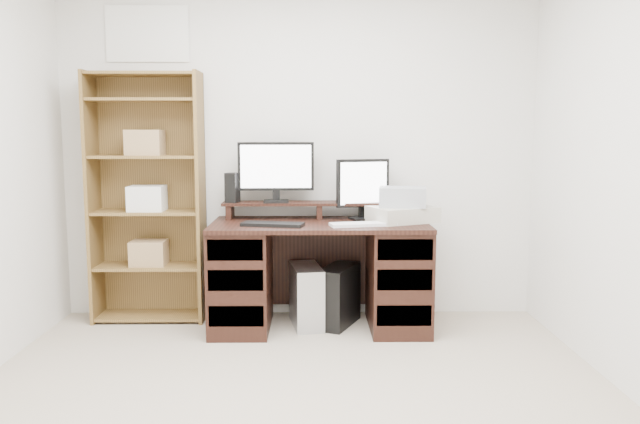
{
  "coord_description": "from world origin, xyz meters",
  "views": [
    {
      "loc": [
        0.1,
        -2.65,
        1.38
      ],
      "look_at": [
        0.15,
        1.43,
        0.85
      ],
      "focal_mm": 35.0,
      "sensor_mm": 36.0,
      "label": 1
    }
  ],
  "objects_px": {
    "tower_silver": "(306,296)",
    "tower_black": "(339,296)",
    "desk": "(320,273)",
    "printer": "(402,214)",
    "bookshelf": "(148,195)",
    "monitor_wide": "(276,169)",
    "monitor_small": "(363,187)"
  },
  "relations": [
    {
      "from": "tower_silver",
      "to": "tower_black",
      "type": "relative_size",
      "value": 0.93
    },
    {
      "from": "desk",
      "to": "printer",
      "type": "bearing_deg",
      "value": 1.87
    },
    {
      "from": "printer",
      "to": "bookshelf",
      "type": "bearing_deg",
      "value": 149.98
    },
    {
      "from": "desk",
      "to": "tower_silver",
      "type": "height_order",
      "value": "desk"
    },
    {
      "from": "tower_silver",
      "to": "bookshelf",
      "type": "distance_m",
      "value": 1.36
    },
    {
      "from": "desk",
      "to": "printer",
      "type": "xyz_separation_m",
      "value": [
        0.58,
        0.02,
        0.41
      ]
    },
    {
      "from": "desk",
      "to": "monitor_wide",
      "type": "relative_size",
      "value": 2.74
    },
    {
      "from": "tower_black",
      "to": "printer",
      "type": "bearing_deg",
      "value": 20.69
    },
    {
      "from": "desk",
      "to": "bookshelf",
      "type": "xyz_separation_m",
      "value": [
        -1.24,
        0.21,
        0.53
      ]
    },
    {
      "from": "printer",
      "to": "tower_black",
      "type": "height_order",
      "value": "printer"
    },
    {
      "from": "monitor_wide",
      "to": "printer",
      "type": "height_order",
      "value": "monitor_wide"
    },
    {
      "from": "desk",
      "to": "printer",
      "type": "height_order",
      "value": "printer"
    },
    {
      "from": "tower_silver",
      "to": "monitor_wide",
      "type": "bearing_deg",
      "value": 133.71
    },
    {
      "from": "desk",
      "to": "tower_black",
      "type": "bearing_deg",
      "value": 17.54
    },
    {
      "from": "monitor_wide",
      "to": "tower_silver",
      "type": "bearing_deg",
      "value": -38.7
    },
    {
      "from": "monitor_small",
      "to": "bookshelf",
      "type": "distance_m",
      "value": 1.56
    },
    {
      "from": "monitor_wide",
      "to": "tower_silver",
      "type": "distance_m",
      "value": 0.94
    },
    {
      "from": "desk",
      "to": "monitor_small",
      "type": "relative_size",
      "value": 3.47
    },
    {
      "from": "monitor_wide",
      "to": "printer",
      "type": "distance_m",
      "value": 0.96
    },
    {
      "from": "tower_black",
      "to": "tower_silver",
      "type": "bearing_deg",
      "value": -154.43
    },
    {
      "from": "monitor_wide",
      "to": "tower_black",
      "type": "distance_m",
      "value": 1.02
    },
    {
      "from": "monitor_small",
      "to": "tower_silver",
      "type": "distance_m",
      "value": 0.88
    },
    {
      "from": "printer",
      "to": "tower_silver",
      "type": "height_order",
      "value": "printer"
    },
    {
      "from": "monitor_wide",
      "to": "printer",
      "type": "xyz_separation_m",
      "value": [
        0.89,
        -0.18,
        -0.31
      ]
    },
    {
      "from": "tower_silver",
      "to": "tower_black",
      "type": "height_order",
      "value": "tower_silver"
    },
    {
      "from": "tower_silver",
      "to": "bookshelf",
      "type": "relative_size",
      "value": 0.24
    },
    {
      "from": "monitor_wide",
      "to": "tower_silver",
      "type": "xyz_separation_m",
      "value": [
        0.22,
        -0.16,
        -0.9
      ]
    },
    {
      "from": "monitor_wide",
      "to": "monitor_small",
      "type": "relative_size",
      "value": 1.26
    },
    {
      "from": "monitor_wide",
      "to": "monitor_small",
      "type": "distance_m",
      "value": 0.64
    },
    {
      "from": "monitor_wide",
      "to": "tower_black",
      "type": "xyz_separation_m",
      "value": [
        0.45,
        -0.16,
        -0.9
      ]
    },
    {
      "from": "monitor_small",
      "to": "tower_black",
      "type": "relative_size",
      "value": 0.93
    },
    {
      "from": "desk",
      "to": "monitor_small",
      "type": "height_order",
      "value": "monitor_small"
    }
  ]
}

